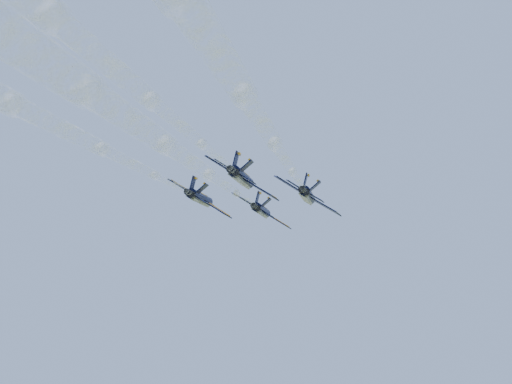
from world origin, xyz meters
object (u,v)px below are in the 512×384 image
(jet_lead, at_px, (262,211))
(jet_left, at_px, (200,198))
(jet_right, at_px, (308,196))
(jet_slot, at_px, (242,178))

(jet_lead, distance_m, jet_left, 13.99)
(jet_right, distance_m, jet_slot, 15.13)
(jet_lead, height_order, jet_right, same)
(jet_lead, distance_m, jet_slot, 24.21)
(jet_slot, bearing_deg, jet_right, 58.08)
(jet_lead, xyz_separation_m, jet_left, (-6.10, -12.59, 0.00))
(jet_lead, bearing_deg, jet_right, -54.47)
(jet_right, height_order, jet_slot, same)
(jet_slot, bearing_deg, jet_left, 122.48)
(jet_lead, distance_m, jet_right, 13.97)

